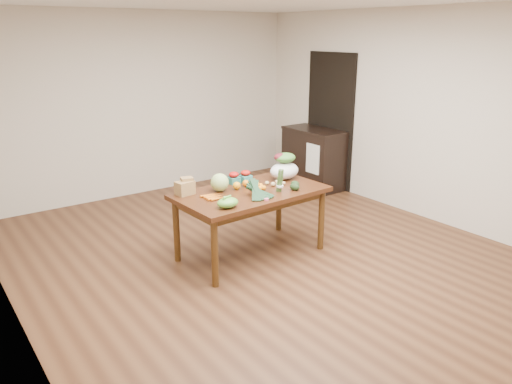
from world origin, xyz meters
TOP-DOWN VIEW (x-y plane):
  - floor at (0.00, 0.00)m, footprint 6.00×6.00m
  - room_walls at (0.00, 0.00)m, footprint 5.02×6.02m
  - dining_table at (-0.09, 0.13)m, footprint 1.65×0.96m
  - doorway_dark at (2.48, 1.60)m, footprint 0.02×1.00m
  - cabinet at (2.22, 1.67)m, footprint 0.52×1.02m
  - dish_towel at (1.96, 1.40)m, footprint 0.02×0.28m
  - paper_bag at (-0.73, 0.43)m, footprint 0.26×0.22m
  - cabbage at (-0.37, 0.31)m, footprint 0.20×0.20m
  - strawberry_basket_a at (-0.09, 0.46)m, footprint 0.12×0.12m
  - strawberry_basket_b at (0.06, 0.44)m, footprint 0.12×0.12m
  - orange_a at (-0.19, 0.25)m, footprint 0.09×0.09m
  - orange_b at (-0.05, 0.28)m, footprint 0.08×0.08m
  - orange_c at (-0.02, 0.17)m, footprint 0.09×0.09m
  - mandarin_cluster at (-0.01, 0.12)m, footprint 0.19×0.19m
  - carrots at (-0.54, 0.15)m, footprint 0.23×0.23m
  - snap_pea_bag at (-0.59, -0.18)m, footprint 0.22×0.17m
  - kale_bunch at (-0.16, -0.13)m, footprint 0.34×0.41m
  - asparagus_bundle at (0.14, -0.08)m, footprint 0.08×0.12m
  - potato_a at (0.20, 0.12)m, footprint 0.06×0.05m
  - potato_b at (0.27, 0.12)m, footprint 0.05×0.05m
  - potato_c at (0.31, 0.18)m, footprint 0.05×0.04m
  - potato_d at (0.18, 0.20)m, footprint 0.05×0.04m
  - potato_e at (0.33, 0.09)m, footprint 0.05×0.04m
  - avocado_a at (0.30, -0.14)m, footprint 0.11×0.13m
  - avocado_b at (0.38, -0.05)m, footprint 0.10×0.12m
  - salad_bag at (0.49, 0.27)m, footprint 0.37×0.29m

SIDE VIEW (x-z plane):
  - floor at x=0.00m, z-range 0.00..0.00m
  - dining_table at x=-0.09m, z-range 0.00..0.75m
  - cabinet at x=2.22m, z-range 0.00..0.94m
  - dish_towel at x=1.96m, z-range 0.33..0.78m
  - carrots at x=-0.54m, z-range 0.75..0.78m
  - potato_c at x=0.31m, z-range 0.75..0.79m
  - potato_e at x=0.33m, z-range 0.75..0.79m
  - potato_d at x=0.18m, z-range 0.75..0.79m
  - potato_b at x=0.27m, z-range 0.75..0.80m
  - potato_a at x=0.20m, z-range 0.75..0.80m
  - avocado_b at x=0.38m, z-range 0.75..0.82m
  - orange_b at x=-0.05m, z-range 0.75..0.83m
  - avocado_a at x=0.30m, z-range 0.75..0.83m
  - mandarin_cluster at x=-0.01m, z-range 0.75..0.83m
  - orange_a at x=-0.19m, z-range 0.75..0.84m
  - orange_c at x=-0.02m, z-range 0.75..0.84m
  - snap_pea_bag at x=-0.59m, z-range 0.75..0.85m
  - strawberry_basket_a at x=-0.09m, z-range 0.75..0.86m
  - strawberry_basket_b at x=0.06m, z-range 0.75..0.86m
  - kale_bunch at x=-0.16m, z-range 0.75..0.91m
  - paper_bag at x=-0.73m, z-range 0.75..0.92m
  - cabbage at x=-0.37m, z-range 0.75..0.95m
  - asparagus_bundle at x=0.14m, z-range 0.75..1.00m
  - salad_bag at x=0.49m, z-range 0.75..1.03m
  - doorway_dark at x=2.48m, z-range 0.00..2.10m
  - room_walls at x=0.00m, z-range 0.00..2.70m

